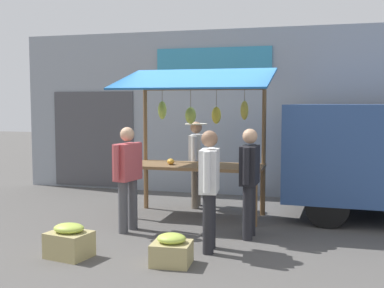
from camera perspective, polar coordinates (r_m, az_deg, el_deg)
ground_plane at (r=8.30m, az=0.55°, el=-8.46°), size 40.00×40.00×0.00m
street_backdrop at (r=10.23m, az=3.38°, el=3.66°), size 9.00×0.30×3.40m
market_stall at (r=8.11m, az=0.62°, el=2.28°), size 2.50×1.46×2.50m
vendor_with_sunhat at (r=8.91m, az=0.48°, el=-1.56°), size 0.40×0.67×1.57m
shopper_in_striped_shirt at (r=6.27m, az=2.04°, el=-4.51°), size 0.28×0.67×1.56m
shopper_with_ponytail at (r=7.29m, az=-7.51°, el=-3.26°), size 0.31×0.66×1.55m
shopper_in_grey_tee at (r=6.93m, az=6.73°, el=-3.71°), size 0.23×0.67×1.55m
produce_crate_near at (r=6.35m, az=-14.12°, el=-10.98°), size 0.58×0.50×0.43m
produce_crate_side at (r=5.91m, az=-2.40°, el=-12.28°), size 0.48×0.43×0.38m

